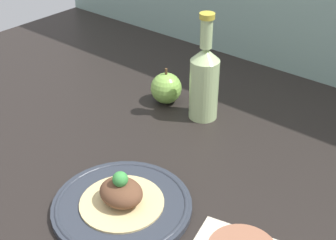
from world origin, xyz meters
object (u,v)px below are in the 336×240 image
object	(u,v)px
plate	(122,205)
cider_bottle	(204,80)
apple	(166,88)
plated_food	(121,194)

from	to	relation	value
plate	cider_bottle	bearing A→B (deg)	102.15
cider_bottle	apple	xyz separation A→B (cm)	(-11.20, -0.16, -5.87)
cider_bottle	plate	bearing A→B (deg)	-77.85
cider_bottle	apple	world-z (taller)	cider_bottle
plated_food	cider_bottle	world-z (taller)	cider_bottle
plate	plated_food	size ratio (longest dim) A/B	1.66
plate	apple	distance (cm)	40.02
plate	plated_food	world-z (taller)	plated_food
plate	cider_bottle	xyz separation A→B (cm)	(-7.61, 35.35, 8.97)
plated_food	apple	xyz separation A→B (cm)	(-18.81, 35.19, 0.50)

